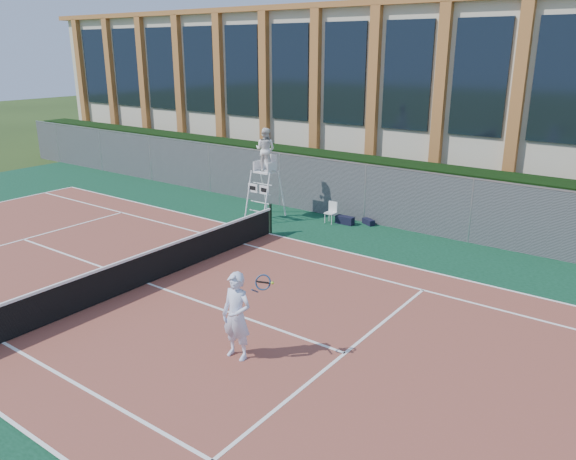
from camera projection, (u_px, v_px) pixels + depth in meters
The scene contains 12 objects.
ground at pixel (147, 284), 15.67m from camera, with size 120.00×120.00×0.00m, color #233814.
apron at pixel (174, 273), 16.44m from camera, with size 36.00×20.00×0.01m, color #0B331C.
tennis_court at pixel (147, 284), 15.67m from camera, with size 23.77×10.97×0.02m, color brown.
tennis_net at pixel (146, 266), 15.51m from camera, with size 0.10×11.30×1.10m.
fence at pixel (320, 187), 22.09m from camera, with size 40.00×0.06×2.20m, color #595E60, non-canonical shape.
hedge at pixel (336, 181), 23.01m from camera, with size 40.00×1.40×2.20m, color black.
building at pixel (421, 93), 28.17m from camera, with size 45.00×10.60×8.22m.
umpire_chair at pixel (265, 152), 21.04m from camera, with size 0.98×1.51×3.53m.
plastic_chair at pixel (332, 211), 21.09m from camera, with size 0.37×0.38×0.80m.
sports_bag_near at pixel (345, 220), 21.00m from camera, with size 0.69×0.28×0.30m, color black.
sports_bag_far at pixel (368, 222), 20.94m from camera, with size 0.52×0.22×0.21m, color black.
tennis_player at pixel (237, 316), 11.64m from camera, with size 1.06×0.72×1.91m.
Camera 1 is at (11.71, -9.32, 6.27)m, focal length 35.00 mm.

